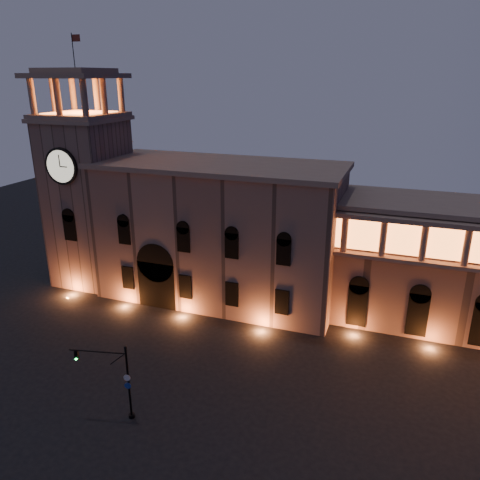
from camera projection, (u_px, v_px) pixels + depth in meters
The scene contains 4 objects.
ground at pixel (149, 400), 42.02m from camera, with size 160.00×160.00×0.00m, color black.
government_building at pixel (218, 232), 59.23m from camera, with size 30.80×12.80×17.60m.
clock_tower at pixel (89, 193), 63.00m from camera, with size 9.80×9.80×32.40m.
traffic_light at pixel (118, 380), 38.76m from camera, with size 5.00×1.41×7.00m.
Camera 1 is at (19.47, -30.03, 27.55)m, focal length 35.00 mm.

